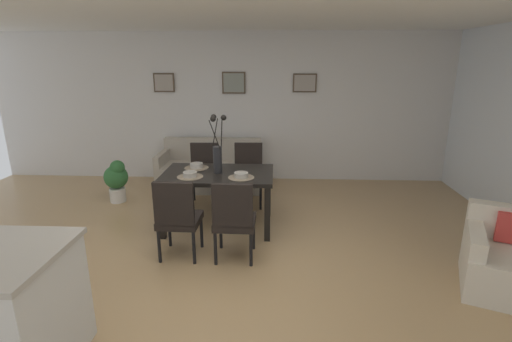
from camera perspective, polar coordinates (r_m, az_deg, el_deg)
The scene contains 21 objects.
ground_plane at distance 4.14m, azimuth -5.09°, elevation -14.42°, with size 9.00×9.00×0.00m, color tan.
back_wall_panel at distance 6.84m, azimuth -1.74°, elevation 9.50°, with size 9.00×0.10×2.60m, color silver.
ceiling_panel at distance 3.99m, azimuth -5.30°, elevation 23.86°, with size 9.00×7.20×0.08m, color white.
dining_table at distance 4.86m, azimuth -5.74°, elevation -1.27°, with size 1.40×0.90×0.74m.
dining_chair_near_left at distance 4.18m, azimuth -11.75°, elevation -6.56°, with size 0.45×0.45×0.92m.
dining_chair_near_right at distance 5.74m, azimuth -7.85°, elevation -0.02°, with size 0.45×0.45×0.92m.
dining_chair_far_left at distance 4.06m, azimuth -3.35°, elevation -6.95°, with size 0.45×0.45×0.92m.
dining_chair_far_right at distance 5.70m, azimuth -1.18°, elevation -0.01°, with size 0.45×0.45×0.92m.
centerpiece_vase at distance 4.76m, azimuth -5.85°, elevation 3.02°, with size 0.21×0.23×0.73m.
placemat_near_left at distance 4.70m, azimuth -9.92°, elevation -0.86°, with size 0.32×0.32×0.01m, color #7F705B.
bowl_near_left at distance 4.69m, azimuth -9.94°, elevation -0.42°, with size 0.17×0.17×0.07m.
placemat_near_right at distance 5.08m, azimuth -8.96°, elevation 0.48°, with size 0.32×0.32×0.01m, color #7F705B.
bowl_near_right at distance 5.07m, azimuth -8.98°, elevation 0.88°, with size 0.17×0.17×0.07m.
placemat_far_left at distance 4.61m, azimuth -2.25°, elevation -0.98°, with size 0.32×0.32×0.01m, color #7F705B.
bowl_far_left at distance 4.60m, azimuth -2.25°, elevation -0.54°, with size 0.17×0.17×0.07m.
sofa at distance 6.57m, azimuth -6.82°, elevation 0.02°, with size 1.72×0.84×0.80m.
armchair at distance 4.39m, azimuth 34.15°, elevation -11.32°, with size 1.05×1.05×0.75m.
framed_picture_left at distance 6.98m, azimuth -13.72°, elevation 12.84°, with size 0.37×0.03×0.33m.
framed_picture_center at distance 6.75m, azimuth -3.38°, elevation 13.15°, with size 0.41×0.03×0.37m.
framed_picture_right at distance 6.73m, azimuth 7.37°, elevation 13.04°, with size 0.41×0.03×0.32m.
potted_plant at distance 6.17m, azimuth -20.32°, elevation -1.11°, with size 0.36×0.36×0.67m.
Camera 1 is at (0.52, -3.52, 2.11)m, focal length 26.49 mm.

